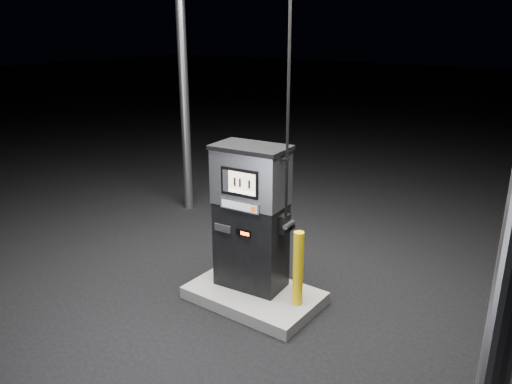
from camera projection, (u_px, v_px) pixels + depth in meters
The scene contains 5 objects.
ground at pixel (254, 300), 6.27m from camera, with size 80.00×80.00×0.00m, color black.
pump_island at pixel (254, 295), 6.25m from camera, with size 1.60×1.00×0.15m, color slate.
fuel_dispenser at pixel (251, 216), 6.07m from camera, with size 1.02×0.62×3.76m.
bollard_left at pixel (218, 245), 6.58m from camera, with size 0.10×0.10×0.77m, color yellow.
bollard_right at pixel (298, 269), 5.78m from camera, with size 0.12×0.12×0.92m, color yellow.
Camera 1 is at (3.26, -4.44, 3.29)m, focal length 35.00 mm.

